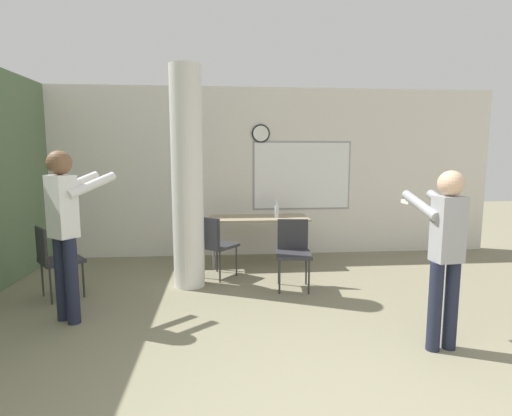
# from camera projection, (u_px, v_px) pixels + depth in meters

# --- Properties ---
(wall_back) EXTENTS (8.00, 0.15, 2.80)m
(wall_back) POSITION_uv_depth(u_px,v_px,m) (262.00, 173.00, 6.76)
(wall_back) COLOR silver
(wall_back) RESTS_ON ground_plane
(support_pillar) EXTENTS (0.40, 0.40, 2.80)m
(support_pillar) POSITION_uv_depth(u_px,v_px,m) (187.00, 179.00, 5.05)
(support_pillar) COLOR silver
(support_pillar) RESTS_ON ground_plane
(folding_table) EXTENTS (1.53, 0.66, 0.74)m
(folding_table) POSITION_uv_depth(u_px,v_px,m) (259.00, 220.00, 6.23)
(folding_table) COLOR tan
(folding_table) RESTS_ON ground_plane
(bottle_on_table) EXTENTS (0.07, 0.07, 0.25)m
(bottle_on_table) POSITION_uv_depth(u_px,v_px,m) (277.00, 211.00, 6.17)
(bottle_on_table) COLOR silver
(bottle_on_table) RESTS_ON folding_table
(chair_table_front) EXTENTS (0.49, 0.49, 0.87)m
(chair_table_front) POSITION_uv_depth(u_px,v_px,m) (293.00, 249.00, 5.10)
(chair_table_front) COLOR #2D2D33
(chair_table_front) RESTS_ON ground_plane
(chair_by_left_wall) EXTENTS (0.62, 0.62, 0.87)m
(chair_by_left_wall) POSITION_uv_depth(u_px,v_px,m) (55.00, 257.00, 4.71)
(chair_by_left_wall) COLOR #2D2D33
(chair_by_left_wall) RESTS_ON ground_plane
(chair_table_left) EXTENTS (0.62, 0.62, 0.87)m
(chair_table_left) POSITION_uv_depth(u_px,v_px,m) (215.00, 242.00, 5.48)
(chair_table_left) COLOR #2D2D33
(chair_table_left) RESTS_ON ground_plane
(person_watching_back) EXTENTS (0.63, 0.69, 1.75)m
(person_watching_back) POSITION_uv_depth(u_px,v_px,m) (66.00, 223.00, 4.00)
(person_watching_back) COLOR #1E2338
(person_watching_back) RESTS_ON ground_plane
(person_playing_side) EXTENTS (0.38, 0.61, 1.58)m
(person_playing_side) POSITION_uv_depth(u_px,v_px,m) (445.00, 246.00, 3.43)
(person_playing_side) COLOR #1E2338
(person_playing_side) RESTS_ON ground_plane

